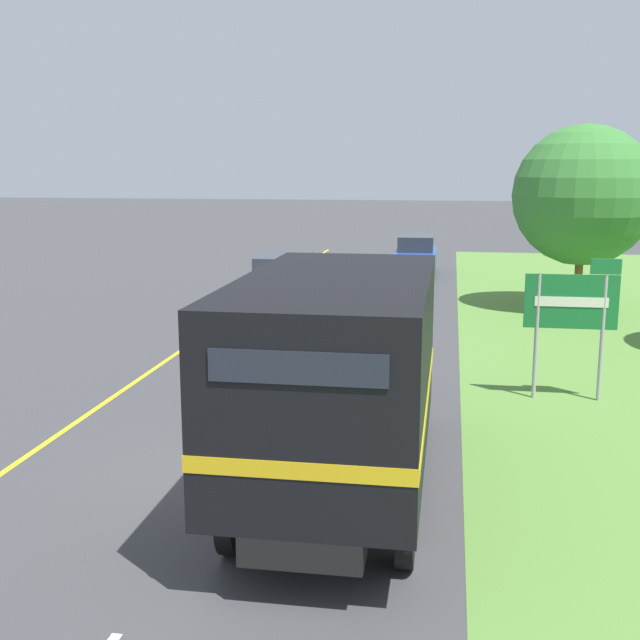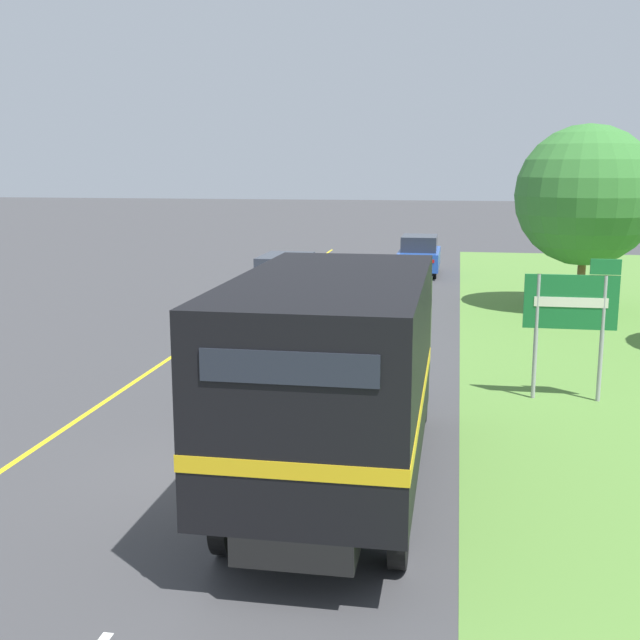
% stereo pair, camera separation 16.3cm
% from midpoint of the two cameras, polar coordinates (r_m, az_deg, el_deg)
% --- Properties ---
extents(ground_plane, '(200.00, 200.00, 0.00)m').
position_cam_midpoint_polar(ground_plane, '(13.39, -6.10, -10.69)').
color(ground_plane, '#3D3D3F').
extents(edge_line_yellow, '(0.12, 51.35, 0.01)m').
position_cam_midpoint_polar(edge_line_yellow, '(22.44, -9.14, -1.82)').
color(edge_line_yellow, yellow).
rests_on(edge_line_yellow, ground).
extents(centre_dash_near, '(0.12, 2.60, 0.01)m').
position_cam_midpoint_polar(centre_dash_near, '(13.98, -5.36, -9.71)').
color(centre_dash_near, white).
rests_on(centre_dash_near, ground).
extents(centre_dash_mid_a, '(0.12, 2.60, 0.01)m').
position_cam_midpoint_polar(centre_dash_mid_a, '(20.13, -0.47, -3.16)').
color(centre_dash_mid_a, white).
rests_on(centre_dash_mid_a, ground).
extents(centre_dash_mid_b, '(0.12, 2.60, 0.01)m').
position_cam_midpoint_polar(centre_dash_mid_b, '(26.50, 2.07, 0.29)').
color(centre_dash_mid_b, white).
rests_on(centre_dash_mid_b, ground).
extents(centre_dash_far, '(0.12, 2.60, 0.01)m').
position_cam_midpoint_polar(centre_dash_far, '(32.96, 3.62, 2.40)').
color(centre_dash_far, white).
rests_on(centre_dash_far, ground).
extents(centre_dash_farthest, '(0.12, 2.60, 0.01)m').
position_cam_midpoint_polar(centre_dash_farthest, '(39.47, 4.66, 3.82)').
color(centre_dash_farthest, white).
rests_on(centre_dash_farthest, ground).
extents(horse_trailer_truck, '(2.60, 7.93, 3.41)m').
position_cam_midpoint_polar(horse_trailer_truck, '(12.18, 1.77, -3.31)').
color(horse_trailer_truck, black).
rests_on(horse_trailer_truck, ground).
extents(lead_car_white, '(1.80, 4.41, 2.00)m').
position_cam_midpoint_polar(lead_car_white, '(26.71, -2.23, 2.55)').
color(lead_car_white, black).
rests_on(lead_car_white, ground).
extents(lead_car_blue_ahead, '(1.80, 4.04, 1.78)m').
position_cam_midpoint_polar(lead_car_blue_ahead, '(36.57, 7.21, 4.63)').
color(lead_car_blue_ahead, black).
rests_on(lead_car_blue_ahead, ground).
extents(highway_sign, '(1.91, 0.09, 3.03)m').
position_cam_midpoint_polar(highway_sign, '(17.55, 17.76, 0.81)').
color(highway_sign, '#9E9EA3').
rests_on(highway_sign, ground).
extents(roadside_tree_mid, '(4.73, 4.73, 6.27)m').
position_cam_midpoint_polar(roadside_tree_mid, '(28.70, 18.56, 8.39)').
color(roadside_tree_mid, brown).
rests_on(roadside_tree_mid, ground).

